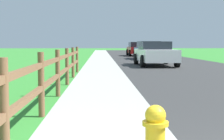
% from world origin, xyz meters
% --- Properties ---
extents(ground_plane, '(120.00, 120.00, 0.00)m').
position_xyz_m(ground_plane, '(0.00, 25.00, 0.00)').
color(ground_plane, '#338630').
extents(road_asphalt, '(7.00, 66.00, 0.01)m').
position_xyz_m(road_asphalt, '(3.50, 27.00, 0.00)').
color(road_asphalt, '#323232').
rests_on(road_asphalt, ground).
extents(curb_concrete, '(6.00, 66.00, 0.01)m').
position_xyz_m(curb_concrete, '(-3.00, 27.00, 0.00)').
color(curb_concrete, '#ABADA3').
rests_on(curb_concrete, ground).
extents(grass_verge, '(5.00, 66.00, 0.00)m').
position_xyz_m(grass_verge, '(-4.50, 27.00, 0.01)').
color(grass_verge, '#338630').
rests_on(grass_verge, ground).
extents(rail_fence, '(0.11, 13.44, 1.15)m').
position_xyz_m(rail_fence, '(-2.06, 5.76, 0.66)').
color(rail_fence, brown).
rests_on(rail_fence, ground).
extents(parked_suv_white, '(2.17, 4.45, 1.40)m').
position_xyz_m(parked_suv_white, '(2.15, 16.76, 0.71)').
color(parked_suv_white, white).
rests_on(parked_suv_white, ground).
extents(parked_car_blue, '(2.14, 4.93, 1.47)m').
position_xyz_m(parked_car_blue, '(2.94, 24.76, 0.76)').
color(parked_car_blue, navy).
rests_on(parked_car_blue, ground).
extents(parked_car_red, '(2.08, 4.78, 1.44)m').
position_xyz_m(parked_car_red, '(2.83, 31.81, 0.74)').
color(parked_car_red, maroon).
rests_on(parked_car_red, ground).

